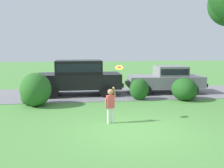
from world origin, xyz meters
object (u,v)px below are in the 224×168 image
(parked_suv, at_px, (79,76))
(frisbee, at_px, (119,68))
(child_thrower, at_px, (110,103))
(parked_sedan, at_px, (167,78))

(parked_suv, distance_m, frisbee, 5.55)
(parked_suv, height_order, frisbee, frisbee)
(child_thrower, relative_size, frisbee, 4.39)
(parked_suv, relative_size, child_thrower, 3.66)
(parked_sedan, distance_m, child_thrower, 6.96)
(parked_sedan, bearing_deg, child_thrower, -124.87)
(parked_sedan, xyz_separation_m, child_thrower, (-3.98, -5.71, -0.13))
(parked_suv, bearing_deg, frisbee, -75.29)
(parked_sedan, relative_size, parked_suv, 0.95)
(child_thrower, bearing_deg, parked_sedan, 55.13)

